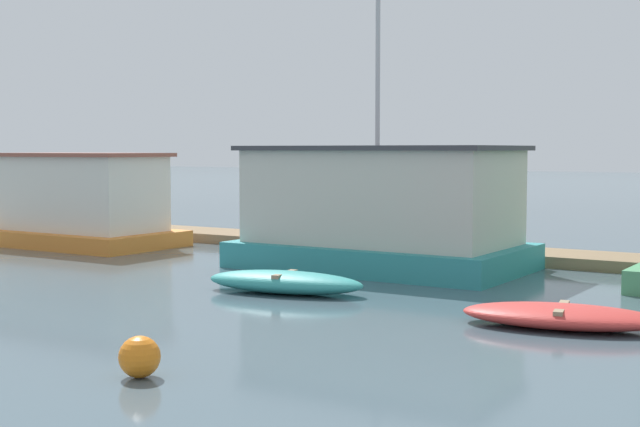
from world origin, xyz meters
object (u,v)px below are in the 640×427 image
dinghy_red (561,316)px  mooring_post_far_right (128,219)px  dinghy_teal (285,282)px  houseboat_orange (79,202)px  buoy_orange (140,357)px  houseboat_teal (381,210)px

dinghy_red → mooring_post_far_right: bearing=157.7°
dinghy_teal → dinghy_red: dinghy_teal is taller
mooring_post_far_right → dinghy_red: bearing=-22.3°
houseboat_orange → buoy_orange: houseboat_orange is taller
houseboat_orange → buoy_orange: size_ratio=11.23×
houseboat_orange → houseboat_teal: size_ratio=0.85×
buoy_orange → mooring_post_far_right: bearing=135.2°
houseboat_orange → dinghy_teal: (10.86, -4.26, -1.12)m
dinghy_red → houseboat_orange: bearing=164.4°
mooring_post_far_right → buoy_orange: size_ratio=2.40×
houseboat_teal → buoy_orange: houseboat_teal is taller
houseboat_orange → dinghy_red: 17.59m
buoy_orange → dinghy_teal: bearing=109.2°
houseboat_teal → mooring_post_far_right: houseboat_teal is taller
mooring_post_far_right → dinghy_teal: bearing=-30.7°
dinghy_teal → mooring_post_far_right: mooring_post_far_right is taller
houseboat_orange → mooring_post_far_right: houseboat_orange is taller
houseboat_teal → dinghy_red: 8.11m
houseboat_orange → dinghy_teal: bearing=-21.4°
dinghy_red → dinghy_teal: bearing=175.7°
houseboat_orange → houseboat_teal: bearing=1.7°
buoy_orange → dinghy_red: bearing=59.6°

